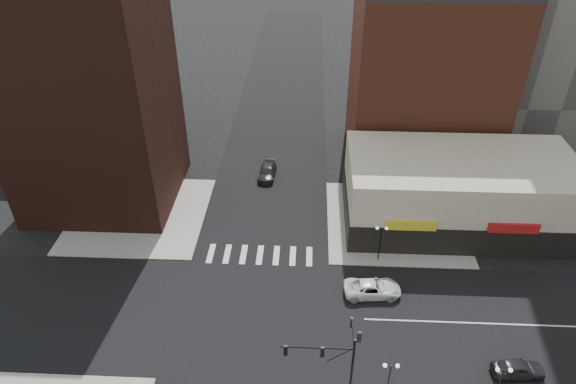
{
  "coord_description": "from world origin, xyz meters",
  "views": [
    {
      "loc": [
        4.66,
        -31.78,
        35.16
      ],
      "look_at": [
        3.01,
        3.75,
        11.0
      ],
      "focal_mm": 32.0,
      "sensor_mm": 36.0,
      "label": 1
    }
  ],
  "objects_px": {
    "traffic_signal": "(339,354)",
    "street_lamp_se_a": "(390,373)",
    "dark_sedan_east": "(518,369)",
    "street_lamp_ne": "(381,235)",
    "dark_sedan_north": "(267,172)",
    "white_suv": "(372,288)",
    "street_lamp_se_b": "(501,377)"
  },
  "relations": [
    {
      "from": "traffic_signal",
      "to": "dark_sedan_east",
      "type": "height_order",
      "value": "traffic_signal"
    },
    {
      "from": "dark_sedan_east",
      "to": "street_lamp_ne",
      "type": "bearing_deg",
      "value": 32.14
    },
    {
      "from": "traffic_signal",
      "to": "street_lamp_se_b",
      "type": "relative_size",
      "value": 1.87
    },
    {
      "from": "traffic_signal",
      "to": "dark_sedan_north",
      "type": "xyz_separation_m",
      "value": [
        -7.77,
        31.16,
        -4.25
      ]
    },
    {
      "from": "street_lamp_se_b",
      "to": "dark_sedan_north",
      "type": "xyz_separation_m",
      "value": [
        -19.53,
        31.32,
        -2.58
      ]
    },
    {
      "from": "traffic_signal",
      "to": "dark_sedan_east",
      "type": "relative_size",
      "value": 1.88
    },
    {
      "from": "street_lamp_se_a",
      "to": "street_lamp_ne",
      "type": "xyz_separation_m",
      "value": [
        1.0,
        16.0,
        0.0
      ]
    },
    {
      "from": "street_lamp_se_b",
      "to": "white_suv",
      "type": "relative_size",
      "value": 0.78
    },
    {
      "from": "dark_sedan_east",
      "to": "street_lamp_se_a",
      "type": "bearing_deg",
      "value": 100.33
    },
    {
      "from": "street_lamp_ne",
      "to": "dark_sedan_north",
      "type": "height_order",
      "value": "street_lamp_ne"
    },
    {
      "from": "street_lamp_ne",
      "to": "dark_sedan_north",
      "type": "relative_size",
      "value": 0.85
    },
    {
      "from": "street_lamp_ne",
      "to": "white_suv",
      "type": "height_order",
      "value": "street_lamp_ne"
    },
    {
      "from": "street_lamp_se_a",
      "to": "dark_sedan_east",
      "type": "distance_m",
      "value": 11.38
    },
    {
      "from": "street_lamp_ne",
      "to": "dark_sedan_north",
      "type": "distance_m",
      "value": 19.96
    },
    {
      "from": "street_lamp_se_a",
      "to": "dark_sedan_north",
      "type": "bearing_deg",
      "value": 110.21
    },
    {
      "from": "street_lamp_se_b",
      "to": "street_lamp_ne",
      "type": "height_order",
      "value": "same"
    },
    {
      "from": "dark_sedan_north",
      "to": "street_lamp_ne",
      "type": "bearing_deg",
      "value": -47.01
    },
    {
      "from": "traffic_signal",
      "to": "dark_sedan_east",
      "type": "xyz_separation_m",
      "value": [
        14.49,
        2.62,
        -4.26
      ]
    },
    {
      "from": "white_suv",
      "to": "dark_sedan_east",
      "type": "bearing_deg",
      "value": -132.36
    },
    {
      "from": "street_lamp_se_a",
      "to": "traffic_signal",
      "type": "bearing_deg",
      "value": 177.43
    },
    {
      "from": "traffic_signal",
      "to": "street_lamp_ne",
      "type": "relative_size",
      "value": 1.87
    },
    {
      "from": "street_lamp_ne",
      "to": "dark_sedan_east",
      "type": "relative_size",
      "value": 1.01
    },
    {
      "from": "street_lamp_se_b",
      "to": "dark_sedan_north",
      "type": "bearing_deg",
      "value": 121.95
    },
    {
      "from": "street_lamp_se_a",
      "to": "white_suv",
      "type": "xyz_separation_m",
      "value": [
        -0.03,
        11.17,
        -2.55
      ]
    },
    {
      "from": "traffic_signal",
      "to": "street_lamp_se_a",
      "type": "relative_size",
      "value": 1.87
    },
    {
      "from": "street_lamp_se_b",
      "to": "street_lamp_ne",
      "type": "distance_m",
      "value": 17.46
    },
    {
      "from": "traffic_signal",
      "to": "street_lamp_se_a",
      "type": "height_order",
      "value": "traffic_signal"
    },
    {
      "from": "street_lamp_se_a",
      "to": "street_lamp_se_b",
      "type": "height_order",
      "value": "same"
    },
    {
      "from": "dark_sedan_east",
      "to": "dark_sedan_north",
      "type": "height_order",
      "value": "dark_sedan_north"
    },
    {
      "from": "dark_sedan_east",
      "to": "dark_sedan_north",
      "type": "xyz_separation_m",
      "value": [
        -22.26,
        28.54,
        0.01
      ]
    },
    {
      "from": "traffic_signal",
      "to": "street_lamp_se_a",
      "type": "bearing_deg",
      "value": -2.57
    },
    {
      "from": "traffic_signal",
      "to": "street_lamp_se_a",
      "type": "xyz_separation_m",
      "value": [
        3.76,
        -0.17,
        -1.67
      ]
    }
  ]
}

